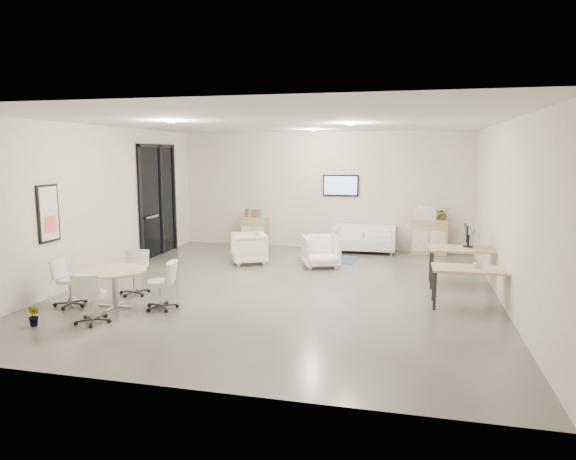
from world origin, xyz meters
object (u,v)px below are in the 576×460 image
Objects in this scene: armchair_right at (321,250)px; desk_rear at (468,252)px; round_table at (114,275)px; sideboard_left at (254,232)px; sideboard_right at (429,237)px; loveseat at (364,240)px; armchair_left at (249,247)px; desk_front at (473,272)px.

armchair_right is 3.33m from desk_rear.
round_table is (-2.89, -3.93, 0.17)m from armchair_right.
sideboard_right reaches higher than sideboard_left.
round_table is at bearing -95.33° from sideboard_left.
armchair_right reaches higher than loveseat.
loveseat is at bearing 102.89° from armchair_left.
sideboard_left is at bearing 114.60° from armchair_right.
round_table is (-5.37, -6.17, 0.12)m from sideboard_right.
armchair_left is (-2.56, -2.07, 0.07)m from loveseat.
desk_rear is 1.42× the size of round_table.
armchair_left is at bearing -142.63° from loveseat.
sideboard_left is 2.34m from armchair_left.
sideboard_left is 6.40m from desk_rear.
desk_rear is at bearing -79.10° from sideboard_right.
armchair_right is (-0.81, -2.07, 0.07)m from loveseat.
desk_rear is 1.43m from desk_front.
round_table is at bearing -158.36° from desk_rear.
loveseat is 3.30m from armchair_left.
loveseat is 7.05m from round_table.
armchair_right reaches higher than desk_rear.
loveseat is at bearing 47.67° from armchair_right.
sideboard_left is at bearing 84.67° from round_table.
loveseat is 1.53× the size of round_table.
round_table is at bearing -147.30° from armchair_right.
armchair_left reaches higher than desk_front.
sideboard_left is 6.22m from round_table.
armchair_right is at bearing 139.71° from desk_front.
sideboard_left is at bearing 167.78° from armchair_left.
desk_rear is at bearing 86.32° from desk_front.
sideboard_right is 8.18m from round_table.
round_table is (-1.14, -3.92, 0.17)m from armchair_left.
desk_front is at bearing 13.28° from round_table.
sideboard_right reaches higher than loveseat.
armchair_left reaches higher than round_table.
sideboard_left is at bearing 137.52° from desk_front.
sideboard_left is 1.02× the size of armchair_right.
desk_rear is at bearing 51.29° from armchair_left.
desk_front is (3.05, -2.52, 0.22)m from armchair_right.
desk_front is at bearing -65.59° from loveseat.
armchair_left is at bearing 163.80° from desk_rear.
desk_front is 1.23× the size of round_table.
desk_rear is at bearing 25.20° from round_table.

